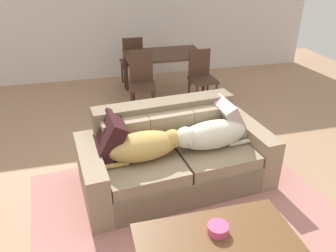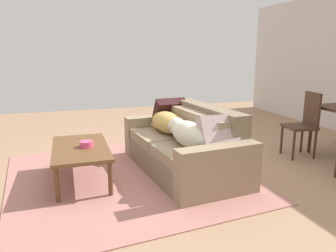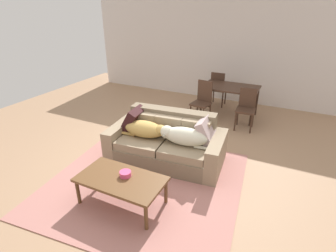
# 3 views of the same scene
# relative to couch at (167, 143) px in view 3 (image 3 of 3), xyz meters

# --- Properties ---
(ground_plane) EXTENTS (10.00, 10.00, 0.00)m
(ground_plane) POSITION_rel_couch_xyz_m (-0.13, -0.28, -0.32)
(ground_plane) COLOR #A6805F
(back_partition) EXTENTS (8.00, 0.12, 2.70)m
(back_partition) POSITION_rel_couch_xyz_m (-0.13, 3.72, 1.03)
(back_partition) COLOR silver
(back_partition) RESTS_ON ground
(area_rug) EXTENTS (3.17, 3.06, 0.01)m
(area_rug) POSITION_rel_couch_xyz_m (0.01, -0.80, -0.31)
(area_rug) COLOR #B5756C
(area_rug) RESTS_ON ground
(couch) EXTENTS (2.09, 1.17, 0.85)m
(couch) POSITION_rel_couch_xyz_m (0.00, 0.00, 0.00)
(couch) COLOR #786851
(couch) RESTS_ON ground
(dog_on_left_cushion) EXTENTS (0.90, 0.42, 0.29)m
(dog_on_left_cushion) POSITION_rel_couch_xyz_m (-0.34, -0.14, 0.27)
(dog_on_left_cushion) COLOR tan
(dog_on_left_cushion) RESTS_ON couch
(dog_on_right_cushion) EXTENTS (0.94, 0.41, 0.30)m
(dog_on_right_cushion) POSITION_rel_couch_xyz_m (0.35, -0.12, 0.28)
(dog_on_right_cushion) COLOR beige
(dog_on_right_cushion) RESTS_ON couch
(throw_pillow_by_left_arm) EXTENTS (0.39, 0.48, 0.47)m
(throw_pillow_by_left_arm) POSITION_rel_couch_xyz_m (-0.70, -0.01, 0.33)
(throw_pillow_by_left_arm) COLOR black
(throw_pillow_by_left_arm) RESTS_ON couch
(throw_pillow_by_right_arm) EXTENTS (0.35, 0.45, 0.45)m
(throw_pillow_by_right_arm) POSITION_rel_couch_xyz_m (0.68, 0.13, 0.32)
(throw_pillow_by_right_arm) COLOR #B99E9D
(throw_pillow_by_right_arm) RESTS_ON couch
(coffee_table) EXTENTS (1.19, 0.65, 0.43)m
(coffee_table) POSITION_rel_couch_xyz_m (-0.04, -1.34, 0.07)
(coffee_table) COLOR brown
(coffee_table) RESTS_ON ground
(bowl_on_coffee_table) EXTENTS (0.16, 0.16, 0.07)m
(bowl_on_coffee_table) POSITION_rel_couch_xyz_m (-0.01, -1.27, 0.15)
(bowl_on_coffee_table) COLOR #EA4C7F
(bowl_on_coffee_table) RESTS_ON coffee_table
(dining_table) EXTENTS (1.31, 0.83, 0.76)m
(dining_table) POSITION_rel_couch_xyz_m (0.49, 2.48, 0.37)
(dining_table) COLOR #442C20
(dining_table) RESTS_ON ground
(dining_chair_near_left) EXTENTS (0.45, 0.45, 0.97)m
(dining_chair_near_left) POSITION_rel_couch_xyz_m (-0.01, 1.88, 0.21)
(dining_chair_near_left) COLOR #442C20
(dining_chair_near_left) RESTS_ON ground
(dining_chair_near_right) EXTENTS (0.43, 0.43, 0.90)m
(dining_chair_near_right) POSITION_rel_couch_xyz_m (0.99, 1.95, 0.19)
(dining_chair_near_right) COLOR #442C20
(dining_chair_near_right) RESTS_ON ground
(dining_chair_far_left) EXTENTS (0.41, 0.41, 0.94)m
(dining_chair_far_left) POSITION_rel_couch_xyz_m (0.03, 3.04, 0.20)
(dining_chair_far_left) COLOR #442C20
(dining_chair_far_left) RESTS_ON ground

